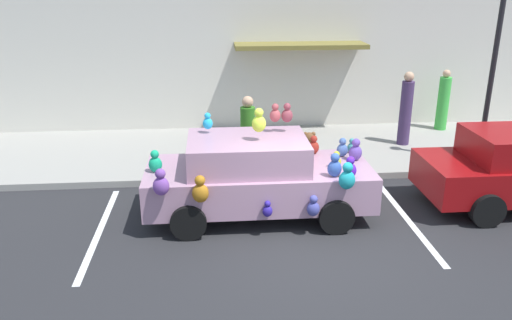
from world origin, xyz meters
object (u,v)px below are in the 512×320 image
plush_covered_car (257,176)px  pedestrian_by_lamp (248,135)px  teddy_bear_on_sidewalk (309,147)px  pedestrian_walking_past (406,110)px  pedestrian_near_shopfront (443,102)px  street_lamp_post (495,57)px

plush_covered_car → pedestrian_by_lamp: (-0.01, 2.18, 0.14)m
plush_covered_car → teddy_bear_on_sidewalk: 2.95m
pedestrian_walking_past → pedestrian_by_lamp: bearing=-161.3°
plush_covered_car → pedestrian_near_shopfront: plush_covered_car is taller
pedestrian_near_shopfront → pedestrian_by_lamp: size_ratio=1.02×
street_lamp_post → pedestrian_walking_past: bearing=130.7°
pedestrian_walking_past → pedestrian_by_lamp: size_ratio=1.13×
plush_covered_car → street_lamp_post: (5.51, 2.08, 1.85)m
pedestrian_near_shopfront → teddy_bear_on_sidewalk: bearing=-151.5°
plush_covered_car → pedestrian_walking_past: (4.20, 3.61, 0.26)m
plush_covered_car → pedestrian_walking_past: bearing=40.7°
teddy_bear_on_sidewalk → pedestrian_near_shopfront: (4.29, 2.33, 0.47)m
pedestrian_near_shopfront → pedestrian_walking_past: size_ratio=0.90×
teddy_bear_on_sidewalk → plush_covered_car: bearing=-120.2°
plush_covered_car → pedestrian_walking_past: 5.54m
street_lamp_post → pedestrian_by_lamp: (-5.53, 0.10, -1.71)m
street_lamp_post → pedestrian_near_shopfront: (0.26, 2.78, -1.70)m
teddy_bear_on_sidewalk → pedestrian_by_lamp: size_ratio=0.43×
street_lamp_post → pedestrian_by_lamp: bearing=179.0°
teddy_bear_on_sidewalk → street_lamp_post: bearing=-6.4°
pedestrian_near_shopfront → pedestrian_walking_past: 2.01m
street_lamp_post → plush_covered_car: bearing=-159.3°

